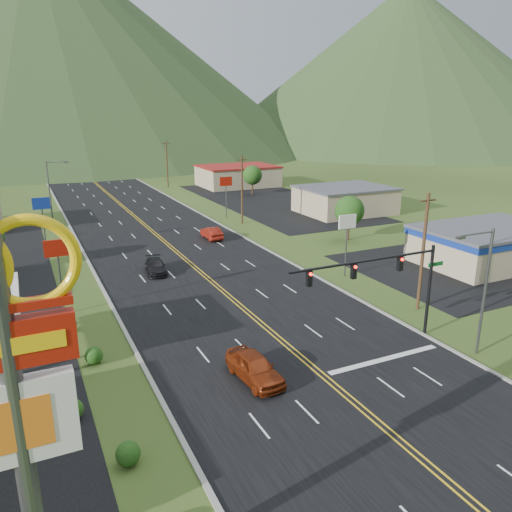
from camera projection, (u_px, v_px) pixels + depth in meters
name	position (u px, v px, depth m)	size (l,w,h in m)	color
ground	(473.00, 504.00, 21.68)	(500.00, 500.00, 0.00)	#2F3E16
road	(473.00, 504.00, 21.68)	(20.00, 460.00, 0.04)	black
pylon_sign	(12.00, 380.00, 13.74)	(4.32, 0.60, 14.00)	#59595E
traffic_signal	(388.00, 275.00, 34.96)	(13.10, 0.43, 7.00)	black
streetlight_east	(483.00, 284.00, 33.48)	(3.28, 0.25, 9.00)	#59595E
streetlight_west	(51.00, 186.00, 75.95)	(3.28, 0.25, 9.00)	#59595E
building_east_near	(489.00, 243.00, 55.07)	(15.40, 10.40, 4.10)	tan
building_east_mid	(345.00, 200.00, 81.89)	(14.40, 11.40, 4.30)	tan
building_east_far	(238.00, 176.00, 110.49)	(16.40, 12.40, 4.50)	tan
pole_sign_west_a	(58.00, 256.00, 40.42)	(2.00, 0.18, 6.40)	#59595E
pole_sign_west_b	(42.00, 209.00, 59.45)	(2.00, 0.18, 6.40)	#59595E
pole_sign_east_a	(347.00, 228.00, 49.85)	(2.00, 0.18, 6.40)	#59595E
pole_sign_east_b	(226.00, 185.00, 77.54)	(2.00, 0.18, 6.40)	#59595E
tree_east_a	(349.00, 211.00, 64.28)	(3.84, 3.84, 5.82)	#382314
tree_east_b	(252.00, 175.00, 98.82)	(3.84, 3.84, 5.82)	#382314
utility_pole_a	(423.00, 251.00, 41.38)	(1.60, 0.28, 10.00)	#382314
utility_pole_b	(242.00, 189.00, 73.40)	(1.60, 0.28, 10.00)	#382314
utility_pole_c	(167.00, 164.00, 108.01)	(1.60, 0.28, 10.00)	#382314
utility_pole_d	(128.00, 150.00, 142.62)	(1.60, 0.28, 10.00)	#382314
mountain_n	(43.00, 41.00, 200.00)	(220.00, 220.00, 85.00)	#233C1B
mountain_ne	(404.00, 66.00, 225.35)	(180.00, 180.00, 70.00)	#233C1B
car_red_near	(255.00, 368.00, 31.32)	(2.03, 5.05, 1.72)	maroon
car_dark_mid	(156.00, 267.00, 51.97)	(1.92, 4.73, 1.37)	black
car_red_far	(212.00, 233.00, 65.64)	(1.65, 4.73, 1.56)	maroon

